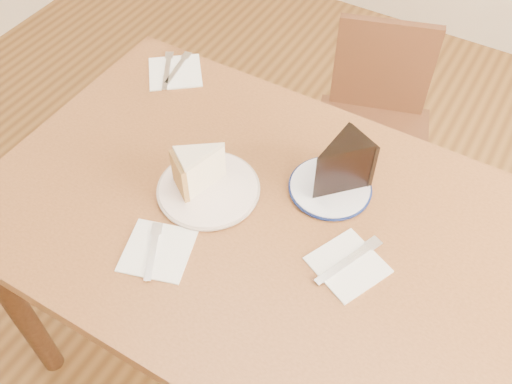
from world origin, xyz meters
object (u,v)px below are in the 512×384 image
object	(u,v)px
plate_cream	(209,189)
chocolate_cake	(337,169)
plate_navy	(330,188)
carrot_cake	(204,168)
chair_far	(372,128)
table	(255,239)

from	to	relation	value
plate_cream	chocolate_cake	bearing A→B (deg)	31.38
plate_navy	carrot_cake	world-z (taller)	carrot_cake
plate_cream	plate_navy	distance (m)	0.27
plate_cream	plate_navy	size ratio (longest dim) A/B	1.24
chair_far	table	bearing A→B (deg)	70.15
carrot_cake	chair_far	bearing A→B (deg)	111.73
plate_navy	chocolate_cake	xyz separation A→B (m)	(0.01, 0.00, 0.06)
chair_far	plate_cream	distance (m)	0.81
chair_far	chocolate_cake	world-z (taller)	chocolate_cake
table	plate_cream	size ratio (longest dim) A/B	5.43
plate_navy	table	bearing A→B (deg)	-127.56
plate_navy	chocolate_cake	distance (m)	0.06
table	chair_far	bearing A→B (deg)	88.24
plate_navy	plate_cream	bearing A→B (deg)	-148.47
carrot_cake	chocolate_cake	world-z (taller)	chocolate_cake
plate_cream	plate_navy	bearing A→B (deg)	31.53
carrot_cake	plate_navy	bearing A→B (deg)	62.55
plate_navy	chocolate_cake	size ratio (longest dim) A/B	1.44
plate_cream	carrot_cake	bearing A→B (deg)	147.21
table	carrot_cake	bearing A→B (deg)	175.41
plate_cream	chocolate_cake	size ratio (longest dim) A/B	1.78
chocolate_cake	chair_far	bearing A→B (deg)	-56.28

